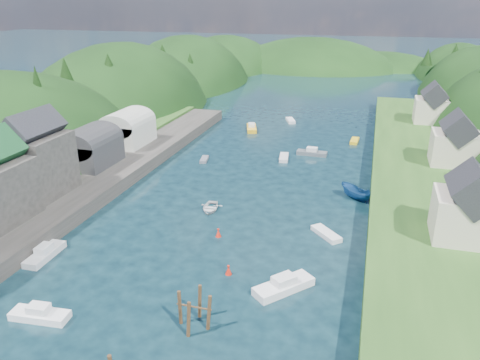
% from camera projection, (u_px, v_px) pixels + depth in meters
% --- Properties ---
extents(ground, '(600.00, 600.00, 0.00)m').
position_uv_depth(ground, '(274.00, 158.00, 83.59)').
color(ground, black).
rests_on(ground, ground).
extents(hillside_left, '(44.00, 245.56, 52.00)m').
position_uv_depth(hillside_left, '(123.00, 142.00, 120.49)').
color(hillside_left, black).
rests_on(hillside_left, ground).
extents(far_hills, '(103.00, 68.00, 44.00)m').
position_uv_depth(far_hills, '(338.00, 93.00, 198.22)').
color(far_hills, black).
rests_on(far_hills, ground).
extents(hill_trees, '(92.24, 154.55, 12.17)m').
position_uv_depth(hill_trees, '(296.00, 83.00, 92.20)').
color(hill_trees, black).
rests_on(hill_trees, ground).
extents(quay_left, '(12.00, 110.00, 2.00)m').
position_uv_depth(quay_left, '(51.00, 204.00, 62.55)').
color(quay_left, '#2D2B28').
rests_on(quay_left, ground).
extents(terrace_left_grass, '(12.00, 110.00, 2.50)m').
position_uv_depth(terrace_left_grass, '(8.00, 196.00, 64.26)').
color(terrace_left_grass, '#234719').
rests_on(terrace_left_grass, ground).
extents(boat_sheds, '(7.00, 21.00, 7.50)m').
position_uv_depth(boat_sheds, '(110.00, 135.00, 78.53)').
color(boat_sheds, '#2D2D30').
rests_on(boat_sheds, quay_left).
extents(terrace_right, '(16.00, 120.00, 2.40)m').
position_uv_depth(terrace_right, '(428.00, 186.00, 67.75)').
color(terrace_right, '#234719').
rests_on(terrace_right, ground).
extents(right_bank_cottages, '(9.00, 59.24, 8.41)m').
position_uv_depth(right_bank_cottages, '(449.00, 142.00, 72.75)').
color(right_bank_cottages, beige).
rests_on(right_bank_cottages, terrace_right).
extents(piling_cluster_far, '(3.17, 2.96, 3.89)m').
position_uv_depth(piling_cluster_far, '(194.00, 313.00, 40.29)').
color(piling_cluster_far, '#382314').
rests_on(piling_cluster_far, ground).
extents(channel_buoy_near, '(0.70, 0.70, 1.10)m').
position_uv_depth(channel_buoy_near, '(228.00, 270.00, 48.22)').
color(channel_buoy_near, '#B21C0E').
rests_on(channel_buoy_near, ground).
extents(channel_buoy_far, '(0.70, 0.70, 1.10)m').
position_uv_depth(channel_buoy_far, '(218.00, 233.00, 55.86)').
color(channel_buoy_far, '#B21C0E').
rests_on(channel_buoy_far, ground).
extents(moored_boats, '(35.58, 96.19, 2.31)m').
position_uv_depth(moored_boats, '(206.00, 233.00, 55.37)').
color(moored_boats, '#4F555A').
rests_on(moored_boats, ground).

